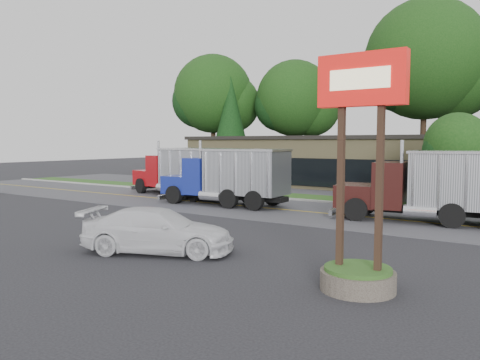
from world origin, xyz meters
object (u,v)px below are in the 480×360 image
(bilo_sign, at_px, (359,212))
(dump_truck_blue, at_px, (231,175))
(dump_truck_red, at_px, (185,171))
(dump_truck_maroon, at_px, (439,185))
(rally_car, at_px, (158,230))

(bilo_sign, xyz_separation_m, dump_truck_blue, (-11.81, 11.32, -0.22))
(bilo_sign, xyz_separation_m, dump_truck_red, (-16.91, 13.14, -0.21))
(bilo_sign, distance_m, dump_truck_maroon, 11.69)
(bilo_sign, xyz_separation_m, dump_truck_maroon, (-0.30, 11.68, -0.22))
(bilo_sign, height_order, rally_car, bilo_sign)
(dump_truck_blue, bearing_deg, dump_truck_red, -22.33)
(bilo_sign, relative_size, dump_truck_maroon, 0.69)
(bilo_sign, xyz_separation_m, rally_car, (-7.13, 0.24, -1.27))
(dump_truck_blue, distance_m, dump_truck_maroon, 11.52)
(dump_truck_blue, bearing_deg, bilo_sign, 133.59)
(dump_truck_blue, relative_size, dump_truck_maroon, 0.94)
(rally_car, bearing_deg, dump_truck_maroon, -54.71)
(dump_truck_blue, height_order, dump_truck_maroon, same)
(bilo_sign, distance_m, dump_truck_red, 21.41)
(dump_truck_blue, xyz_separation_m, dump_truck_maroon, (11.51, 0.36, 0.00))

